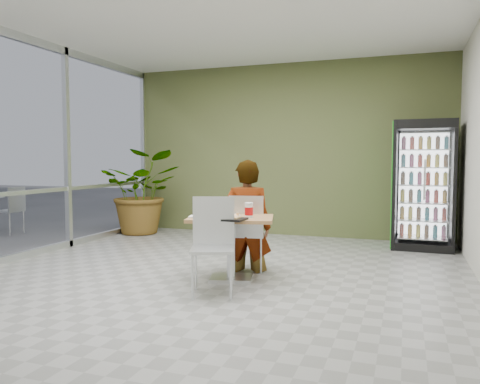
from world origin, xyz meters
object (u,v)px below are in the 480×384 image
Objects in this scene: cafeteria_tray at (228,219)px; beverage_fridge at (423,185)px; dining_table at (231,235)px; seated_woman at (247,227)px; potted_plant at (143,192)px; chair_far at (247,227)px; chair_near at (213,237)px; soda_cup at (249,211)px.

cafeteria_tray is 3.78m from beverage_fridge.
seated_woman is at bearing 86.61° from dining_table.
seated_woman is 3.61m from potted_plant.
cafeteria_tray is at bearing 81.83° from seated_woman.
chair_near reaches higher than chair_far.
chair_far is 0.61× the size of potted_plant.
chair_near is at bearing -89.95° from dining_table.
potted_plant reaches higher than cafeteria_tray.
seated_woman is at bearing 68.68° from chair_near.
beverage_fridge is at bearing 55.48° from soda_cup.
chair_far reaches higher than dining_table.
dining_table is at bearing 75.43° from seated_woman.
cafeteria_tray reaches higher than dining_table.
chair_far is 0.48× the size of beverage_fridge.
potted_plant is at bearing 134.11° from cafeteria_tray.
beverage_fridge is at bearing 55.76° from cafeteria_tray.
chair_far is 0.76m from cafeteria_tray.
dining_table is 3.92m from potted_plant.
chair_far is 0.99m from chair_near.
beverage_fridge is (2.14, 2.38, 0.45)m from chair_far.
potted_plant is (-2.90, 2.99, 0.04)m from cafeteria_tray.
dining_table is 0.55m from chair_near.
seated_woman reaches higher than cafeteria_tray.
soda_cup is 4.09m from potted_plant.
potted_plant is (-2.88, 2.25, 0.23)m from chair_far.
chair_near is 0.50× the size of beverage_fridge.
seated_woman is 9.82× the size of soda_cup.
chair_near reaches higher than dining_table.
dining_table is 0.55× the size of beverage_fridge.
chair_near is 0.63× the size of potted_plant.
cafeteria_tray is at bearing -76.19° from dining_table.
seated_woman is at bearing -131.42° from beverage_fridge.
chair_near is 4.04m from beverage_fridge.
potted_plant reaches higher than soda_cup.
dining_table is at bearing 72.53° from chair_far.
seated_woman is at bearing 93.01° from cafeteria_tray.
chair_far is (0.05, 0.45, 0.03)m from dining_table.
dining_table is 0.38m from soda_cup.
beverage_fridge is at bearing 1.45° from potted_plant.
beverage_fridge is (1.96, 2.85, 0.18)m from soda_cup.
seated_woman reaches higher than chair_near.
chair_near is 0.31m from cafeteria_tray.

